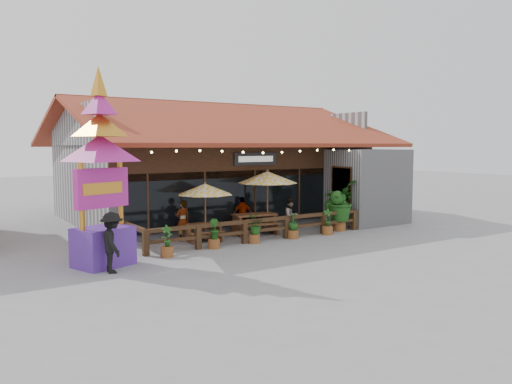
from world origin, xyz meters
TOP-DOWN VIEW (x-y plane):
  - ground at (0.00, 0.00)m, footprint 100.00×100.00m
  - restaurant_building at (0.26, 6.61)m, footprint 15.50×14.73m
  - patio_railing at (-2.25, -0.27)m, footprint 10.00×2.60m
  - umbrella_left at (-3.57, 0.72)m, footprint 2.32×2.32m
  - umbrella_right at (-0.44, 0.93)m, footprint 2.99×2.99m
  - picnic_table_left at (-3.59, 0.88)m, footprint 1.65×1.48m
  - picnic_table_right at (-1.06, 1.01)m, footprint 2.04×1.83m
  - thai_sign_tower at (-8.13, -1.13)m, footprint 3.17×3.17m
  - tropical_plant at (2.61, -0.28)m, footprint 2.15×2.11m
  - diner_a at (-4.27, 1.29)m, footprint 0.64×0.47m
  - diner_b at (0.23, 0.12)m, footprint 0.81×0.67m
  - diner_c at (-1.28, 1.62)m, footprint 0.99×0.67m
  - pedestrian at (-8.16, -2.13)m, footprint 0.76×1.23m
  - planter_a at (-5.96, -1.06)m, footprint 0.45×0.45m
  - planter_b at (-3.94, -0.67)m, footprint 0.45×0.46m
  - planter_c at (-2.14, -0.64)m, footprint 0.86×0.87m
  - planter_d at (-0.29, -0.71)m, footprint 0.55×0.55m
  - planter_e at (1.48, -0.79)m, footprint 0.47×0.46m

SIDE VIEW (x-z plane):
  - ground at x=0.00m, z-range 0.00..0.00m
  - planter_a at x=-5.96m, z-range -0.09..1.01m
  - planter_e at x=1.48m, z-range -0.09..1.02m
  - picnic_table_left at x=-3.59m, z-range 0.12..0.82m
  - planter_b at x=-3.94m, z-range -0.05..1.05m
  - planter_d at x=-0.29m, z-range -0.02..1.05m
  - picnic_table_right at x=-1.06m, z-range 0.15..1.04m
  - planter_c at x=-2.14m, z-range 0.07..1.15m
  - patio_railing at x=-2.25m, z-range 0.15..1.07m
  - diner_b at x=0.23m, z-range 0.00..1.53m
  - diner_c at x=-1.28m, z-range 0.00..1.57m
  - diner_a at x=-4.27m, z-range 0.00..1.63m
  - pedestrian at x=-8.16m, z-range 0.00..1.83m
  - tropical_plant at x=2.61m, z-range 0.16..2.41m
  - umbrella_left at x=-3.57m, z-range 0.88..3.26m
  - restaurant_building at x=0.26m, z-range -0.84..5.25m
  - umbrella_right at x=-0.44m, z-range 1.03..3.80m
  - thai_sign_tower at x=-8.13m, z-range 0.19..6.88m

